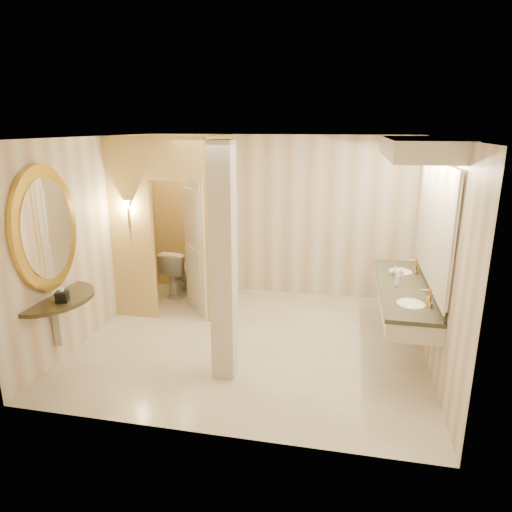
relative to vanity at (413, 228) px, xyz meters
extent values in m
plane|color=silver|center=(-1.98, -0.20, -1.63)|extent=(4.50, 4.50, 0.00)
plane|color=silver|center=(-1.98, -0.20, 1.07)|extent=(4.50, 4.50, 0.00)
cube|color=beige|center=(-1.98, 1.80, -0.28)|extent=(4.50, 0.02, 2.70)
cube|color=beige|center=(-1.98, -2.20, -0.28)|extent=(4.50, 0.02, 2.70)
cube|color=beige|center=(-4.23, -0.20, -0.28)|extent=(0.02, 4.00, 2.70)
cube|color=beige|center=(0.27, -0.20, -0.28)|extent=(0.02, 4.00, 2.70)
cube|color=#E0D075|center=(-2.78, 1.05, -0.28)|extent=(0.10, 1.50, 2.70)
cube|color=#E0D075|center=(-3.90, 0.30, -0.28)|extent=(0.65, 0.10, 2.70)
cube|color=#E0D075|center=(-3.18, 0.30, 0.77)|extent=(0.80, 0.10, 0.60)
cube|color=beige|center=(-3.04, 0.61, -0.58)|extent=(0.55, 0.65, 2.10)
cylinder|color=#C1883E|center=(-3.90, 0.23, -0.08)|extent=(0.03, 0.03, 0.30)
cone|color=beige|center=(-3.90, 0.23, 0.12)|extent=(0.14, 0.14, 0.14)
cube|color=beige|center=(-0.03, 0.00, -0.90)|extent=(0.60, 2.26, 0.24)
cube|color=black|center=(-0.03, 0.00, -0.78)|extent=(0.64, 2.30, 0.05)
cube|color=black|center=(0.25, 0.00, -0.71)|extent=(0.03, 2.26, 0.10)
ellipsoid|color=white|center=(-0.03, -0.61, -0.80)|extent=(0.40, 0.44, 0.15)
cylinder|color=#C1883E|center=(0.17, -0.61, -0.67)|extent=(0.03, 0.03, 0.22)
ellipsoid|color=white|center=(-0.03, 0.61, -0.80)|extent=(0.40, 0.44, 0.15)
cylinder|color=#C1883E|center=(0.17, 0.61, -0.67)|extent=(0.03, 0.03, 0.22)
cube|color=white|center=(0.25, 0.00, 0.07)|extent=(0.03, 2.26, 1.40)
cube|color=beige|center=(-0.03, 0.00, 0.96)|extent=(0.75, 2.46, 0.22)
cylinder|color=black|center=(-4.21, -1.25, -0.78)|extent=(1.13, 1.13, 0.05)
cube|color=beige|center=(-4.17, -1.25, -1.08)|extent=(0.10, 0.10, 0.60)
cylinder|color=gold|center=(-4.19, -1.25, 0.07)|extent=(0.07, 1.13, 1.13)
cylinder|color=white|center=(-4.15, -1.25, 0.07)|extent=(0.02, 0.90, 0.90)
cube|color=beige|center=(-2.11, -1.10, -0.28)|extent=(0.26, 0.26, 2.70)
cube|color=black|center=(-3.97, -1.39, -0.69)|extent=(0.16, 0.16, 0.13)
imported|color=white|center=(-3.60, 1.38, -1.23)|extent=(0.56, 0.84, 0.80)
imported|color=beige|center=(-0.05, 0.34, -0.69)|extent=(0.07, 0.07, 0.13)
imported|color=silver|center=(-0.12, 0.44, -0.69)|extent=(0.13, 0.13, 0.12)
imported|color=#C6B28C|center=(-0.14, -0.03, -0.66)|extent=(0.08, 0.08, 0.19)
camera|label=1|loc=(-0.78, -5.75, 1.21)|focal=32.00mm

